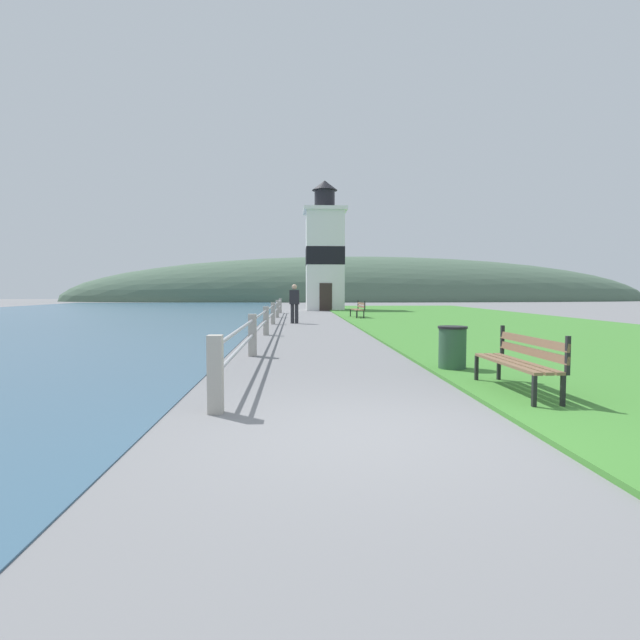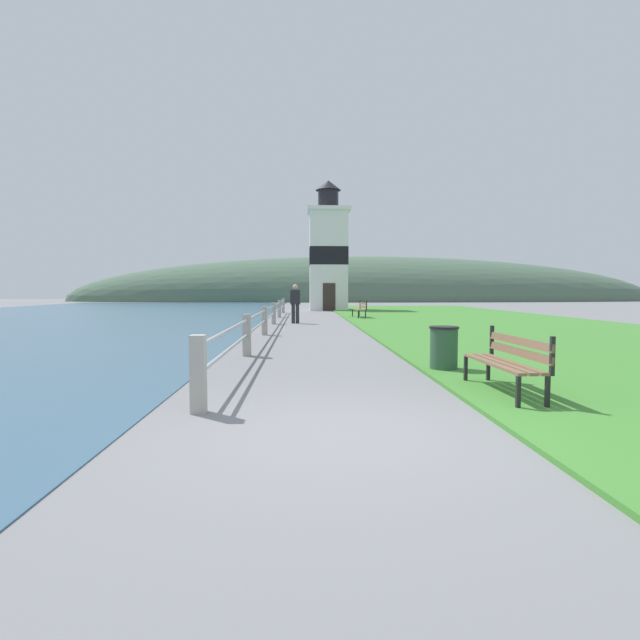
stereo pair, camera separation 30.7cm
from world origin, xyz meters
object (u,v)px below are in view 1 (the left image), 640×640
at_px(park_bench_midway, 359,308).
at_px(trash_bin, 452,349).
at_px(park_bench_near, 521,358).
at_px(person_strolling, 294,302).
at_px(lighthouse, 325,254).

xyz_separation_m(park_bench_midway, trash_bin, (-0.45, -17.19, -0.12)).
bearing_deg(trash_bin, park_bench_midway, 88.50).
bearing_deg(park_bench_near, person_strolling, -79.56).
bearing_deg(park_bench_near, park_bench_midway, -91.76).
xyz_separation_m(park_bench_midway, lighthouse, (-1.15, 11.01, 3.65)).
height_order(park_bench_near, park_bench_midway, same).
relative_size(lighthouse, person_strolling, 5.44).
bearing_deg(person_strolling, park_bench_midway, -35.59).
xyz_separation_m(park_bench_near, park_bench_midway, (0.14, 19.32, -0.00)).
bearing_deg(lighthouse, park_bench_near, -88.09).
bearing_deg(person_strolling, lighthouse, -2.18).
bearing_deg(lighthouse, person_strolling, -98.60).
xyz_separation_m(park_bench_midway, person_strolling, (-3.39, -3.76, 0.42)).
distance_m(lighthouse, person_strolling, 15.28).
xyz_separation_m(lighthouse, person_strolling, (-2.23, -14.77, -3.24)).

